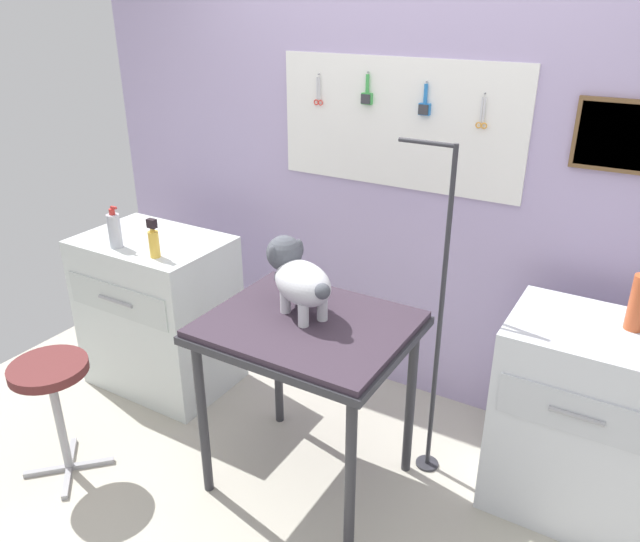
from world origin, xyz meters
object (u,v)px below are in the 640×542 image
at_px(grooming_arm, 437,333).
at_px(stool, 52,385).
at_px(grooming_table, 308,340).
at_px(conditioner_bottle, 154,241).
at_px(counter_left, 159,312).
at_px(cabinet_right, 580,419).
at_px(dog, 297,276).
at_px(soda_bottle, 639,301).

bearing_deg(grooming_arm, stool, -148.09).
bearing_deg(grooming_table, conditioner_bottle, 173.37).
xyz_separation_m(grooming_table, counter_left, (-1.18, 0.28, -0.32)).
distance_m(grooming_table, stool, 1.20).
relative_size(grooming_arm, cabinet_right, 1.77).
bearing_deg(conditioner_bottle, grooming_arm, 10.45).
bearing_deg(grooming_table, cabinet_right, 24.19).
bearing_deg(grooming_arm, dog, -148.23).
distance_m(counter_left, stool, 0.84).
height_order(grooming_table, soda_bottle, soda_bottle).
bearing_deg(soda_bottle, counter_left, -173.62).
distance_m(stool, soda_bottle, 2.53).
bearing_deg(conditioner_bottle, counter_left, 140.48).
bearing_deg(cabinet_right, counter_left, -174.92).
bearing_deg(soda_bottle, dog, -158.71).
height_order(grooming_table, cabinet_right, cabinet_right).
relative_size(stool, soda_bottle, 2.23).
bearing_deg(conditioner_bottle, grooming_table, -6.63).
bearing_deg(dog, counter_left, 168.19).
height_order(grooming_table, dog, dog).
distance_m(counter_left, conditioner_bottle, 0.59).
distance_m(grooming_table, soda_bottle, 1.33).
distance_m(grooming_table, grooming_arm, 0.58).
relative_size(dog, counter_left, 0.47).
height_order(stool, soda_bottle, soda_bottle).
bearing_deg(grooming_arm, counter_left, -176.66).
xyz_separation_m(grooming_table, dog, (-0.08, 0.05, 0.26)).
xyz_separation_m(counter_left, cabinet_right, (2.25, 0.20, -0.00)).
bearing_deg(counter_left, grooming_table, -13.38).
distance_m(grooming_table, dog, 0.28).
height_order(counter_left, cabinet_right, same).
distance_m(grooming_arm, soda_bottle, 0.81).
bearing_deg(grooming_arm, soda_bottle, 12.86).
bearing_deg(grooming_arm, grooming_table, -139.56).
bearing_deg(counter_left, soda_bottle, 6.38).
bearing_deg(grooming_table, grooming_arm, 40.44).
height_order(conditioner_bottle, soda_bottle, soda_bottle).
xyz_separation_m(grooming_table, stool, (-1.04, -0.54, -0.27)).
xyz_separation_m(dog, counter_left, (-1.10, 0.23, -0.58)).
relative_size(dog, cabinet_right, 0.47).
distance_m(dog, soda_bottle, 1.36).
distance_m(grooming_arm, stool, 1.76).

